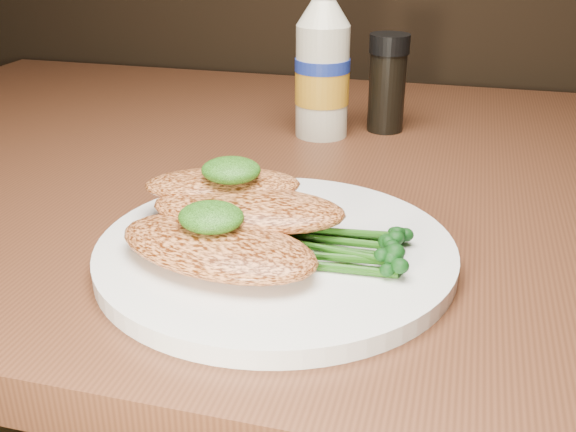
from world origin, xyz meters
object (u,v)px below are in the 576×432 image
(mayo_bottle, at_px, (323,60))
(pepper_grinder, at_px, (387,83))
(dining_table, at_px, (280,427))
(plate, at_px, (276,251))

(mayo_bottle, xyz_separation_m, pepper_grinder, (0.07, 0.04, -0.03))
(dining_table, relative_size, plate, 4.29)
(dining_table, relative_size, mayo_bottle, 6.58)
(dining_table, bearing_deg, pepper_grinder, 55.45)
(pepper_grinder, bearing_deg, dining_table, -124.55)
(plate, relative_size, mayo_bottle, 1.53)
(pepper_grinder, bearing_deg, mayo_bottle, -151.56)
(mayo_bottle, bearing_deg, dining_table, -103.95)
(plate, relative_size, pepper_grinder, 2.39)
(plate, height_order, mayo_bottle, mayo_bottle)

